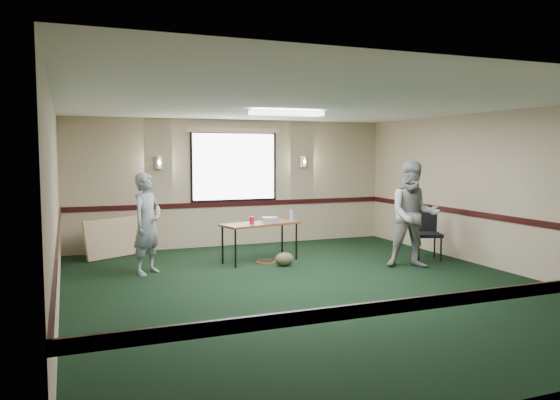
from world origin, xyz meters
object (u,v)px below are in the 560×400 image
object	(u,v)px
conference_chair	(426,229)
person_right	(413,215)
folding_table	(260,226)
projector	(270,220)
person_left	(147,224)

from	to	relation	value
conference_chair	person_right	xyz separation A→B (m)	(-0.65, -0.52, 0.34)
folding_table	projector	distance (m)	0.23
projector	conference_chair	world-z (taller)	conference_chair
projector	person_right	xyz separation A→B (m)	(2.11, -1.48, 0.16)
folding_table	person_right	bearing A→B (deg)	-45.82
projector	person_right	distance (m)	2.58
projector	conference_chair	bearing A→B (deg)	-9.51
folding_table	conference_chair	distance (m)	3.11
folding_table	person_right	size ratio (longest dim) A/B	0.83
projector	folding_table	bearing A→B (deg)	-161.90
folding_table	conference_chair	world-z (taller)	conference_chair
conference_chair	person_left	size ratio (longest dim) A/B	0.59
folding_table	person_left	xyz separation A→B (m)	(-2.07, -0.28, 0.17)
folding_table	person_left	world-z (taller)	person_left
projector	conference_chair	distance (m)	2.93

